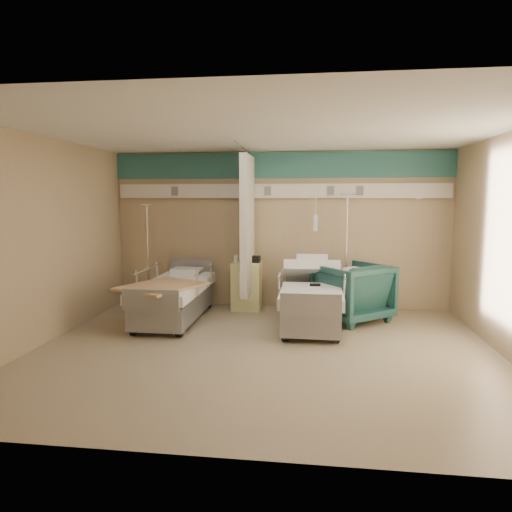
# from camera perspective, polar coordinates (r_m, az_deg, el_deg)

# --- Properties ---
(ground) EXTENTS (6.00, 5.00, 0.00)m
(ground) POSITION_cam_1_polar(r_m,az_deg,el_deg) (6.06, 0.96, -11.74)
(ground) COLOR gray
(ground) RESTS_ON ground
(room_walls) EXTENTS (6.04, 5.04, 2.82)m
(room_walls) POSITION_cam_1_polar(r_m,az_deg,el_deg) (5.99, 0.97, 6.20)
(room_walls) COLOR tan
(room_walls) RESTS_ON ground
(bed_right) EXTENTS (1.00, 2.16, 0.63)m
(bed_right) POSITION_cam_1_polar(r_m,az_deg,el_deg) (7.19, 6.91, -6.13)
(bed_right) COLOR white
(bed_right) RESTS_ON ground
(bed_left) EXTENTS (1.00, 2.16, 0.63)m
(bed_left) POSITION_cam_1_polar(r_m,az_deg,el_deg) (7.53, -10.16, -5.59)
(bed_left) COLOR white
(bed_left) RESTS_ON ground
(bedside_cabinet) EXTENTS (0.50, 0.48, 0.85)m
(bedside_cabinet) POSITION_cam_1_polar(r_m,az_deg,el_deg) (8.13, -1.17, -3.72)
(bedside_cabinet) COLOR #E7E590
(bedside_cabinet) RESTS_ON ground
(visitor_armchair) EXTENTS (1.42, 1.43, 0.94)m
(visitor_armchair) POSITION_cam_1_polar(r_m,az_deg,el_deg) (7.55, 11.91, -4.41)
(visitor_armchair) COLOR #1C4642
(visitor_armchair) RESTS_ON ground
(waffle_blanket) EXTENTS (0.85, 0.85, 0.07)m
(waffle_blanket) POSITION_cam_1_polar(r_m,az_deg,el_deg) (7.46, 12.14, -0.63)
(waffle_blanket) COLOR white
(waffle_blanket) RESTS_ON visitor_armchair
(iv_stand_right) EXTENTS (0.37, 0.37, 2.06)m
(iv_stand_right) POSITION_cam_1_polar(r_m,az_deg,el_deg) (8.10, 11.10, -3.92)
(iv_stand_right) COLOR silver
(iv_stand_right) RESTS_ON ground
(iv_stand_left) EXTENTS (0.33, 0.33, 1.87)m
(iv_stand_left) POSITION_cam_1_polar(r_m,az_deg,el_deg) (8.57, -13.25, -3.64)
(iv_stand_left) COLOR silver
(iv_stand_left) RESTS_ON ground
(call_remote) EXTENTS (0.17, 0.08, 0.04)m
(call_remote) POSITION_cam_1_polar(r_m,az_deg,el_deg) (7.08, 7.39, -3.59)
(call_remote) COLOR black
(call_remote) RESTS_ON bed_right
(tan_blanket) EXTENTS (1.33, 1.45, 0.04)m
(tan_blanket) POSITION_cam_1_polar(r_m,az_deg,el_deg) (7.05, -11.70, -3.72)
(tan_blanket) COLOR tan
(tan_blanket) RESTS_ON bed_left
(toiletry_bag) EXTENTS (0.23, 0.17, 0.12)m
(toiletry_bag) POSITION_cam_1_polar(r_m,az_deg,el_deg) (8.01, -0.29, -0.39)
(toiletry_bag) COLOR black
(toiletry_bag) RESTS_ON bedside_cabinet
(white_cup) EXTENTS (0.10, 0.10, 0.12)m
(white_cup) POSITION_cam_1_polar(r_m,az_deg,el_deg) (8.09, -2.51, -0.29)
(white_cup) COLOR white
(white_cup) RESTS_ON bedside_cabinet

